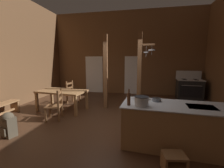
% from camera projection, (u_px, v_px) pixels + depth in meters
% --- Properties ---
extents(ground_plane, '(8.70, 9.09, 0.10)m').
position_uv_depth(ground_plane, '(109.00, 125.00, 4.27)').
color(ground_plane, '#422819').
extents(wall_back, '(8.70, 0.14, 4.41)m').
position_uv_depth(wall_back, '(125.00, 53.00, 8.01)').
color(wall_back, brown).
rests_on(wall_back, ground_plane).
extents(glazed_door_back_left, '(1.00, 0.01, 2.05)m').
position_uv_depth(glazed_door_back_left, '(94.00, 75.00, 8.46)').
color(glazed_door_back_left, white).
rests_on(glazed_door_back_left, ground_plane).
extents(glazed_panel_back_right, '(0.84, 0.01, 2.05)m').
position_uv_depth(glazed_panel_back_right, '(132.00, 75.00, 8.05)').
color(glazed_panel_back_right, white).
rests_on(glazed_panel_back_right, ground_plane).
extents(kitchen_island, '(2.22, 1.11, 0.90)m').
position_uv_depth(kitchen_island, '(174.00, 126.00, 3.10)').
color(kitchen_island, '#9E7044').
rests_on(kitchen_island, ground_plane).
extents(stove_range, '(1.20, 0.89, 1.32)m').
position_uv_depth(stove_range, '(189.00, 89.00, 7.04)').
color(stove_range, black).
rests_on(stove_range, ground_plane).
extents(support_post_with_pot_rack, '(0.59, 0.24, 2.76)m').
position_uv_depth(support_post_with_pot_rack, '(140.00, 71.00, 5.12)').
color(support_post_with_pot_rack, brown).
rests_on(support_post_with_pot_rack, ground_plane).
extents(support_post_center, '(0.14, 0.14, 2.76)m').
position_uv_depth(support_post_center, '(106.00, 72.00, 5.52)').
color(support_post_center, brown).
rests_on(support_post_center, ground_plane).
extents(step_stool, '(0.40, 0.33, 0.30)m').
position_uv_depth(step_stool, '(174.00, 161.00, 2.40)').
color(step_stool, brown).
rests_on(step_stool, ground_plane).
extents(dining_table, '(1.79, 1.09, 0.74)m').
position_uv_depth(dining_table, '(62.00, 93.00, 5.35)').
color(dining_table, '#9E7044').
rests_on(dining_table, ground_plane).
extents(ladderback_chair_near_window, '(0.52, 0.52, 0.95)m').
position_uv_depth(ladderback_chair_near_window, '(72.00, 92.00, 6.35)').
color(ladderback_chair_near_window, brown).
rests_on(ladderback_chair_near_window, ground_plane).
extents(ladderback_chair_by_post, '(0.54, 0.54, 0.95)m').
position_uv_depth(ladderback_chair_by_post, '(56.00, 105.00, 4.51)').
color(ladderback_chair_by_post, brown).
rests_on(ladderback_chair_by_post, ground_plane).
extents(bench_along_left_wall, '(0.42, 1.19, 0.44)m').
position_uv_depth(bench_along_left_wall, '(2.00, 108.00, 4.72)').
color(bench_along_left_wall, '#9E7044').
rests_on(bench_along_left_wall, ground_plane).
extents(backpack, '(0.37, 0.36, 0.60)m').
position_uv_depth(backpack, '(8.00, 124.00, 3.51)').
color(backpack, '#4C4233').
rests_on(backpack, ground_plane).
extents(stockpot_on_counter, '(0.36, 0.29, 0.19)m').
position_uv_depth(stockpot_on_counter, '(142.00, 101.00, 2.95)').
color(stockpot_on_counter, '#B7BABF').
rests_on(stockpot_on_counter, kitchen_island).
extents(mixing_bowl_on_counter, '(0.19, 0.19, 0.07)m').
position_uv_depth(mixing_bowl_on_counter, '(156.00, 100.00, 3.30)').
color(mixing_bowl_on_counter, slate).
rests_on(mixing_bowl_on_counter, kitchen_island).
extents(bottle_tall_on_counter, '(0.07, 0.07, 0.33)m').
position_uv_depth(bottle_tall_on_counter, '(129.00, 99.00, 2.99)').
color(bottle_tall_on_counter, '#56331E').
rests_on(bottle_tall_on_counter, kitchen_island).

